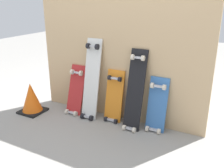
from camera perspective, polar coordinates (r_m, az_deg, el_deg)
name	(u,v)px	position (r m, az deg, el deg)	size (l,w,h in m)	color
ground_plane	(115,118)	(2.97, 0.64, -7.75)	(12.00, 12.00, 0.00)	gray
plywood_wall_panel	(118,54)	(2.77, 1.38, 6.87)	(1.99, 0.04, 1.51)	tan
skateboard_red	(75,93)	(3.06, -8.25, -1.95)	(0.20, 0.25, 0.64)	#B22626
skateboard_white	(91,82)	(2.88, -4.70, 0.42)	(0.19, 0.26, 0.97)	silver
skateboard_orange	(114,99)	(2.84, 0.46, -3.42)	(0.21, 0.18, 0.65)	orange
skateboard_black	(135,94)	(2.65, 5.14, -2.16)	(0.18, 0.27, 0.91)	black
skateboard_blue	(157,108)	(2.67, 10.05, -5.33)	(0.20, 0.18, 0.64)	#386BAD
traffic_cone	(31,98)	(3.20, -17.75, -3.06)	(0.28, 0.28, 0.37)	black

